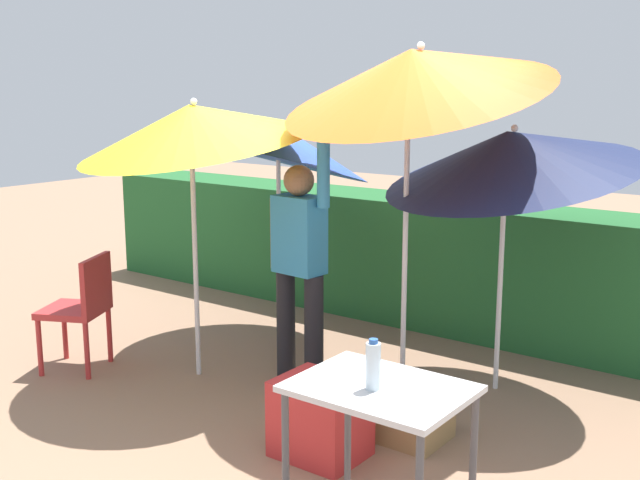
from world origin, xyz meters
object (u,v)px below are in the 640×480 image
at_px(umbrella_rainbow, 510,154).
at_px(umbrella_navy, 276,142).
at_px(cooler_box, 321,418).
at_px(person_vendor, 299,257).
at_px(crate_cardboard, 409,414).
at_px(umbrella_yellow, 193,125).
at_px(folding_table, 380,406).
at_px(bottle_water, 373,365).
at_px(umbrella_orange, 415,73).
at_px(chair_plastic, 82,305).

xyz_separation_m(umbrella_rainbow, umbrella_navy, (-2.00, -0.07, -0.01)).
height_order(umbrella_rainbow, cooler_box, umbrella_rainbow).
xyz_separation_m(person_vendor, crate_cardboard, (1.14, -0.36, -0.78)).
distance_m(umbrella_navy, cooler_box, 2.61).
distance_m(umbrella_yellow, cooler_box, 2.27).
bearing_deg(umbrella_rainbow, folding_table, -81.58).
distance_m(crate_cardboard, bottle_water, 1.39).
distance_m(umbrella_orange, chair_plastic, 3.02).
relative_size(umbrella_navy, cooler_box, 4.22).
height_order(umbrella_rainbow, umbrella_orange, umbrella_orange).
bearing_deg(person_vendor, umbrella_rainbow, 29.00).
distance_m(cooler_box, folding_table, 1.02).
relative_size(umbrella_orange, crate_cardboard, 6.05).
bearing_deg(cooler_box, person_vendor, 133.85).
bearing_deg(cooler_box, crate_cardboard, 58.88).
bearing_deg(crate_cardboard, folding_table, -67.35).
xyz_separation_m(crate_cardboard, bottle_water, (0.43, -1.10, 0.74)).
relative_size(umbrella_orange, chair_plastic, 2.99).
distance_m(chair_plastic, bottle_water, 3.13).
bearing_deg(umbrella_rainbow, cooler_box, -105.34).
relative_size(person_vendor, crate_cardboard, 4.27).
relative_size(umbrella_orange, cooler_box, 5.30).
height_order(chair_plastic, cooler_box, chair_plastic).
distance_m(umbrella_navy, crate_cardboard, 2.61).
height_order(cooler_box, bottle_water, bottle_water).
bearing_deg(umbrella_yellow, crate_cardboard, 0.33).
relative_size(chair_plastic, cooler_box, 1.77).
height_order(chair_plastic, folding_table, chair_plastic).
bearing_deg(cooler_box, umbrella_yellow, 161.61).
xyz_separation_m(umbrella_navy, chair_plastic, (-0.73, -1.44, -1.18)).
height_order(umbrella_navy, chair_plastic, umbrella_navy).
distance_m(umbrella_orange, person_vendor, 1.54).
bearing_deg(umbrella_rainbow, umbrella_orange, -130.39).
bearing_deg(umbrella_navy, umbrella_rainbow, 1.96).
relative_size(person_vendor, cooler_box, 3.74).
distance_m(umbrella_navy, chair_plastic, 2.00).
bearing_deg(umbrella_orange, person_vendor, -168.04).
bearing_deg(umbrella_yellow, person_vendor, 29.11).
distance_m(umbrella_rainbow, umbrella_orange, 0.87).
xyz_separation_m(umbrella_orange, folding_table, (0.76, -1.57, -1.54)).
relative_size(umbrella_rainbow, crate_cardboard, 4.77).
distance_m(person_vendor, cooler_box, 1.39).
xyz_separation_m(umbrella_yellow, crate_cardboard, (1.81, 0.01, -1.71)).
distance_m(umbrella_orange, umbrella_navy, 1.70).
height_order(umbrella_rainbow, umbrella_navy, umbrella_navy).
distance_m(person_vendor, bottle_water, 2.14).
bearing_deg(chair_plastic, bottle_water, -12.06).
xyz_separation_m(person_vendor, folding_table, (1.58, -1.40, -0.25)).
bearing_deg(umbrella_navy, umbrella_orange, -16.55).
height_order(umbrella_yellow, bottle_water, umbrella_yellow).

